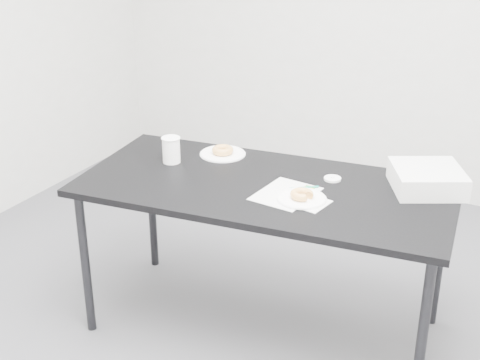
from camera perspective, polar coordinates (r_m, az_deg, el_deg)
The scene contains 13 objects.
floor at distance 3.48m, azimuth -0.58°, elevation -12.11°, with size 4.00×4.00×0.00m, color #4A4A4F.
table at distance 3.10m, azimuth 2.16°, elevation -1.38°, with size 1.80×0.99×0.78m.
scorecard at distance 2.99m, azimuth 3.94°, elevation -1.18°, with size 0.23×0.29×0.00m, color silver.
logo_patch at distance 3.04m, azimuth 5.89°, elevation -0.69°, with size 0.05×0.05×0.00m, color green.
pen at distance 3.04m, azimuth 5.48°, elevation -0.66°, with size 0.01×0.01×0.14m, color #0C8773.
napkin at distance 2.91m, azimuth 5.92°, elevation -1.94°, with size 0.15×0.15×0.00m, color silver.
plate_near at distance 2.94m, azimuth 5.28°, elevation -1.59°, with size 0.22×0.22×0.01m, color white.
donut_near at distance 2.93m, azimuth 5.29°, elevation -1.23°, with size 0.10×0.10×0.03m, color #D48843.
plate_far at distance 3.42m, azimuth -1.48°, elevation 2.23°, with size 0.23×0.23×0.01m, color white.
donut_far at distance 3.41m, azimuth -1.49°, elevation 2.57°, with size 0.11×0.11×0.04m, color #D48843.
coffee_cup at distance 3.32m, azimuth -5.89°, elevation 2.58°, with size 0.09×0.09×0.13m, color white.
cup_lid at distance 3.15m, azimuth 7.90°, elevation 0.11°, with size 0.08×0.08×0.01m, color white.
bakery_box at distance 3.12m, azimuth 15.67°, elevation 0.10°, with size 0.30×0.30×0.10m, color silver.
Camera 1 is at (1.34, -2.48, 2.04)m, focal length 50.00 mm.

